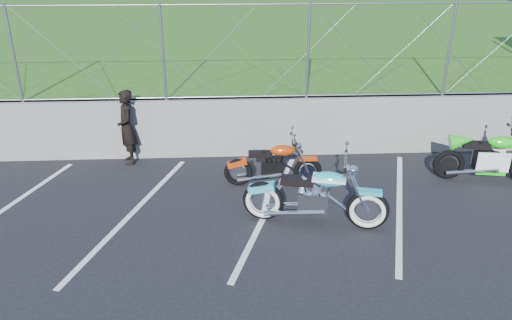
{
  "coord_description": "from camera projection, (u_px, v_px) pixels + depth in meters",
  "views": [
    {
      "loc": [
        -0.63,
        -6.83,
        4.43
      ],
      "look_at": [
        -0.2,
        1.3,
        0.83
      ],
      "focal_mm": 35.0,
      "sensor_mm": 36.0,
      "label": 1
    }
  ],
  "objects": [
    {
      "name": "ground",
      "position": [
        273.0,
        239.0,
        8.05
      ],
      "size": [
        90.0,
        90.0,
        0.0
      ],
      "primitive_type": "plane",
      "color": "black",
      "rests_on": "ground"
    },
    {
      "name": "sportbike_green",
      "position": [
        490.0,
        159.0,
        9.83
      ],
      "size": [
        2.08,
        0.74,
        1.08
      ],
      "rotation": [
        0.0,
        0.0,
        -0.16
      ],
      "color": "black",
      "rests_on": "ground"
    },
    {
      "name": "parking_lines",
      "position": [
        334.0,
        207.0,
        9.02
      ],
      "size": [
        18.29,
        4.31,
        0.01
      ],
      "color": "silver",
      "rests_on": "ground"
    },
    {
      "name": "chain_link_fence",
      "position": [
        260.0,
        52.0,
        10.32
      ],
      "size": [
        28.0,
        0.03,
        2.0
      ],
      "color": "gray",
      "rests_on": "retaining_wall"
    },
    {
      "name": "cruiser_turquoise",
      "position": [
        317.0,
        198.0,
        8.29
      ],
      "size": [
        2.41,
        0.84,
        1.22
      ],
      "rotation": [
        0.0,
        0.0,
        -0.24
      ],
      "color": "black",
      "rests_on": "ground"
    },
    {
      "name": "grass_field",
      "position": [
        245.0,
        42.0,
        20.12
      ],
      "size": [
        30.0,
        20.0,
        1.3
      ],
      "primitive_type": "cube",
      "color": "#265416",
      "rests_on": "ground"
    },
    {
      "name": "person_standing",
      "position": [
        127.0,
        127.0,
        10.52
      ],
      "size": [
        0.56,
        0.68,
        1.6
      ],
      "primitive_type": "imported",
      "rotation": [
        0.0,
        0.0,
        -1.22
      ],
      "color": "black",
      "rests_on": "ground"
    },
    {
      "name": "naked_orange",
      "position": [
        274.0,
        166.0,
        9.69
      ],
      "size": [
        1.92,
        0.65,
        0.96
      ],
      "rotation": [
        0.0,
        0.0,
        -0.01
      ],
      "color": "black",
      "rests_on": "ground"
    },
    {
      "name": "retaining_wall",
      "position": [
        260.0,
        127.0,
        10.99
      ],
      "size": [
        30.0,
        0.22,
        1.3
      ],
      "primitive_type": "cube",
      "color": "slate",
      "rests_on": "ground"
    }
  ]
}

